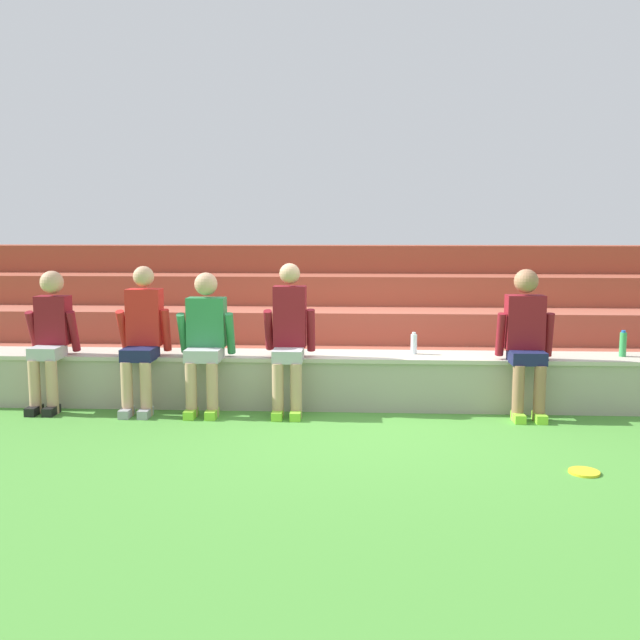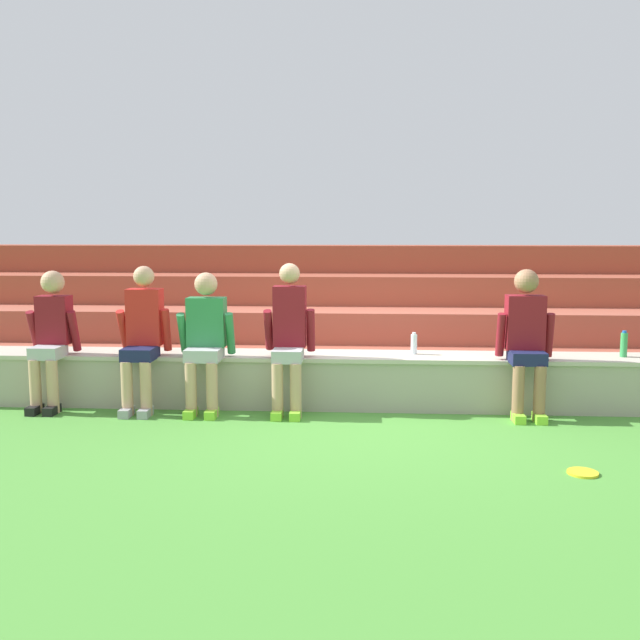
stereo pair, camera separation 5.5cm
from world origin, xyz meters
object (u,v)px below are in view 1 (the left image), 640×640
person_far_left (50,335)px  person_left_of_center (142,334)px  person_far_right (526,337)px  water_bottle_mid_right (414,344)px  person_right_of_center (289,334)px  person_center (205,337)px  water_bottle_near_left (623,344)px  frisbee (584,472)px

person_far_left → person_left_of_center: 0.93m
person_far_right → water_bottle_mid_right: (-1.03, 0.34, -0.13)m
person_left_of_center → person_far_right: (3.70, -0.02, 0.01)m
person_left_of_center → person_right_of_center: bearing=0.1°
person_left_of_center → person_far_right: person_left_of_center is taller
person_left_of_center → person_right_of_center: (1.44, 0.00, 0.01)m
person_right_of_center → person_far_right: bearing=-0.5°
person_center → water_bottle_mid_right: person_center is taller
person_far_right → person_left_of_center: bearing=179.7°
person_far_left → water_bottle_near_left: person_far_left is taller
water_bottle_near_left → water_bottle_mid_right: bearing=179.2°
person_left_of_center → water_bottle_mid_right: 2.69m
water_bottle_mid_right → frisbee: (1.09, -1.95, -0.62)m
person_left_of_center → water_bottle_near_left: (4.72, 0.29, -0.10)m
person_far_right → water_bottle_mid_right: 1.09m
person_left_of_center → frisbee: (3.77, -1.63, -0.75)m
person_far_left → water_bottle_mid_right: size_ratio=6.18×
person_right_of_center → water_bottle_mid_right: person_right_of_center is taller
person_center → person_far_right: person_far_right is taller
frisbee → person_far_right: bearing=92.3°
person_far_right → person_center: bearing=-179.7°
person_left_of_center → person_far_right: bearing=-0.3°
person_far_left → person_far_right: bearing=-0.4°
person_left_of_center → water_bottle_mid_right: bearing=6.8°
person_far_left → person_far_right: person_far_right is taller
person_far_left → person_far_right: (4.63, -0.03, 0.02)m
person_far_left → water_bottle_near_left: size_ratio=5.26×
water_bottle_near_left → person_far_right: bearing=-163.2°
person_center → water_bottle_near_left: 4.11m
person_right_of_center → water_bottle_mid_right: size_ratio=6.54×
person_center → person_right_of_center: person_right_of_center is taller
water_bottle_mid_right → frisbee: 2.32m
person_far_left → person_right_of_center: (2.37, -0.01, 0.02)m
person_right_of_center → person_far_right: person_right_of_center is taller
water_bottle_near_left → frisbee: 2.24m
frisbee → person_far_left: bearing=160.7°
person_far_right → person_right_of_center: bearing=179.5°
person_far_left → water_bottle_mid_right: 3.62m
person_right_of_center → person_left_of_center: bearing=-179.9°
water_bottle_near_left → water_bottle_mid_right: size_ratio=1.17×
person_right_of_center → frisbee: 2.94m
person_center → person_far_left: bearing=178.2°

